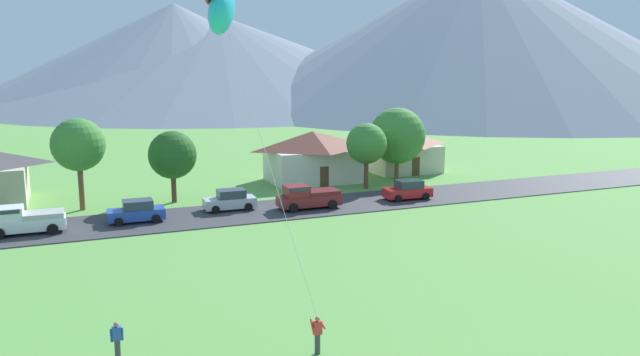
{
  "coord_description": "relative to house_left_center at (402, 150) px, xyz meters",
  "views": [
    {
      "loc": [
        -10.55,
        -16.81,
        12.24
      ],
      "look_at": [
        1.07,
        11.84,
        6.42
      ],
      "focal_mm": 35.38,
      "sensor_mm": 36.0,
      "label": 1
    }
  ],
  "objects": [
    {
      "name": "road_strip",
      "position": [
        -23.88,
        -12.4,
        -2.35
      ],
      "size": [
        160.0,
        7.28,
        0.08
      ],
      "primitive_type": "cube",
      "color": "#38383D",
      "rests_on": "ground"
    },
    {
      "name": "mountain_far_east_ridge",
      "position": [
        -4.57,
        120.1,
        11.39
      ],
      "size": [
        114.31,
        114.31,
        27.56
      ],
      "primitive_type": "cone",
      "color": "gray",
      "rests_on": "ground"
    },
    {
      "name": "mountain_west_ridge",
      "position": [
        65.96,
        78.83,
        16.53
      ],
      "size": [
        136.14,
        136.14,
        37.85
      ],
      "primitive_type": "cone",
      "color": "gray",
      "rests_on": "ground"
    },
    {
      "name": "mountain_east_ridge",
      "position": [
        7.22,
        116.92,
        9.82
      ],
      "size": [
        135.9,
        135.9,
        24.41
      ],
      "primitive_type": "cone",
      "color": "slate",
      "rests_on": "ground"
    },
    {
      "name": "house_left_center",
      "position": [
        0.0,
        0.0,
        0.0
      ],
      "size": [
        7.8,
        6.55,
        4.62
      ],
      "color": "beige",
      "rests_on": "ground"
    },
    {
      "name": "house_right_center",
      "position": [
        -11.33,
        -1.74,
        0.27
      ],
      "size": [
        9.41,
        6.7,
        5.14
      ],
      "color": "beige",
      "rests_on": "ground"
    },
    {
      "name": "tree_near_left",
      "position": [
        -2.86,
        -3.99,
        2.15
      ],
      "size": [
        5.77,
        5.77,
        7.43
      ],
      "color": "brown",
      "rests_on": "ground"
    },
    {
      "name": "tree_center",
      "position": [
        -33.57,
        -6.27,
        3.02
      ],
      "size": [
        4.32,
        4.32,
        7.6
      ],
      "color": "brown",
      "rests_on": "ground"
    },
    {
      "name": "tree_right_of_center",
      "position": [
        -7.91,
        -7.09,
        1.95
      ],
      "size": [
        3.89,
        3.89,
        6.31
      ],
      "color": "brown",
      "rests_on": "ground"
    },
    {
      "name": "tree_near_right",
      "position": [
        -26.07,
        -6.26,
        1.77
      ],
      "size": [
        4.14,
        4.14,
        6.25
      ],
      "color": "#4C3823",
      "rests_on": "ground"
    },
    {
      "name": "parked_car_red_mid_west",
      "position": [
        -6.7,
        -13.0,
        -1.52
      ],
      "size": [
        4.27,
        2.22,
        1.68
      ],
      "color": "red",
      "rests_on": "road_strip"
    },
    {
      "name": "parked_car_blue_mid_east",
      "position": [
        -29.86,
        -12.24,
        -1.52
      ],
      "size": [
        4.22,
        2.12,
        1.68
      ],
      "color": "#2847A8",
      "rests_on": "road_strip"
    },
    {
      "name": "parked_car_silver_east_end",
      "position": [
        -22.3,
        -11.07,
        -1.52
      ],
      "size": [
        4.23,
        2.14,
        1.68
      ],
      "color": "#B7BCC1",
      "rests_on": "road_strip"
    },
    {
      "name": "pickup_truck_maroon_west_side",
      "position": [
        -16.23,
        -13.0,
        -1.33
      ],
      "size": [
        5.23,
        2.38,
        1.99
      ],
      "color": "maroon",
      "rests_on": "road_strip"
    },
    {
      "name": "pickup_truck_white_east_side",
      "position": [
        -37.61,
        -12.64,
        -1.33
      ],
      "size": [
        5.23,
        2.39,
        1.99
      ],
      "color": "white",
      "rests_on": "road_strip"
    },
    {
      "name": "kite_flyer_with_kite",
      "position": [
        -27.83,
        -33.1,
        11.79
      ],
      "size": [
        4.15,
        6.69,
        15.42
      ],
      "color": "#3D3D42",
      "rests_on": "ground"
    },
    {
      "name": "watcher_person",
      "position": [
        -33.07,
        -35.07,
        -1.51
      ],
      "size": [
        0.56,
        0.24,
        1.68
      ],
      "color": "#3D3D42",
      "rests_on": "ground"
    }
  ]
}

